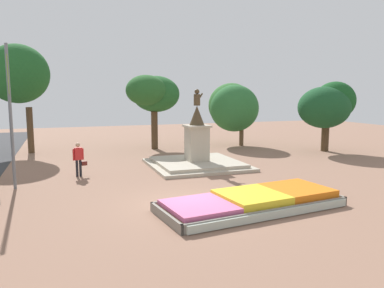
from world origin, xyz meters
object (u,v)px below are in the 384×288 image
object	(u,v)px
statue_monument	(197,155)
pedestrian_with_handbag	(79,157)
banner_pole	(10,109)
flower_planter	(255,202)

from	to	relation	value
statue_monument	pedestrian_with_handbag	world-z (taller)	statue_monument
pedestrian_with_handbag	statue_monument	bearing A→B (deg)	4.45
banner_pole	flower_planter	bearing A→B (deg)	-34.94
flower_planter	banner_pole	distance (m)	11.32
statue_monument	banner_pole	world-z (taller)	banner_pole
statue_monument	pedestrian_with_handbag	bearing A→B (deg)	-175.55
statue_monument	pedestrian_with_handbag	xyz separation A→B (m)	(-6.72, -0.52, 0.32)
banner_pole	pedestrian_with_handbag	xyz separation A→B (m)	(2.88, 1.65, -2.60)
statue_monument	pedestrian_with_handbag	size ratio (longest dim) A/B	3.06
banner_pole	statue_monument	bearing A→B (deg)	12.72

